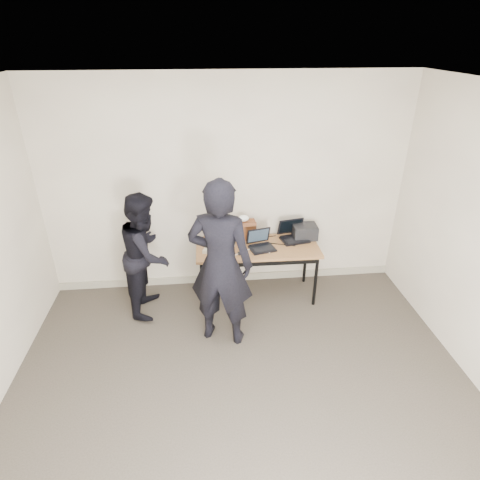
{
  "coord_description": "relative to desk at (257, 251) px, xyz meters",
  "views": [
    {
      "loc": [
        -0.31,
        -2.42,
        3.04
      ],
      "look_at": [
        0.1,
        1.6,
        0.95
      ],
      "focal_mm": 30.0,
      "sensor_mm": 36.0,
      "label": 1
    }
  ],
  "objects": [
    {
      "name": "room",
      "position": [
        -0.34,
        -1.85,
        0.69
      ],
      "size": [
        4.6,
        4.6,
        2.8
      ],
      "color": "#413A31",
      "rests_on": "ground"
    },
    {
      "name": "desk",
      "position": [
        0.0,
        0.0,
        0.0
      ],
      "size": [
        1.51,
        0.67,
        0.72
      ],
      "rotation": [
        0.0,
        0.0,
        -0.01
      ],
      "color": "brown",
      "rests_on": "ground"
    },
    {
      "name": "laptop_beige",
      "position": [
        -0.46,
        0.0,
        0.11
      ],
      "size": [
        0.42,
        0.41,
        0.27
      ],
      "rotation": [
        0.0,
        0.0,
        -0.34
      ],
      "color": "beige",
      "rests_on": "desk"
    },
    {
      "name": "laptop_center",
      "position": [
        0.04,
        -0.03,
        0.11
      ],
      "size": [
        0.35,
        0.35,
        0.23
      ],
      "rotation": [
        0.0,
        0.0,
        0.25
      ],
      "color": "black",
      "rests_on": "desk"
    },
    {
      "name": "laptop_right",
      "position": [
        0.48,
        0.17,
        0.11
      ],
      "size": [
        0.39,
        0.38,
        0.24
      ],
      "rotation": [
        0.0,
        0.0,
        0.2
      ],
      "color": "black",
      "rests_on": "desk"
    },
    {
      "name": "leather_satchel",
      "position": [
        -0.18,
        0.23,
        0.19
      ],
      "size": [
        0.37,
        0.2,
        0.25
      ],
      "rotation": [
        0.0,
        0.0,
        0.06
      ],
      "color": "brown",
      "rests_on": "desk"
    },
    {
      "name": "tissue",
      "position": [
        -0.15,
        0.23,
        0.34
      ],
      "size": [
        0.14,
        0.11,
        0.08
      ],
      "primitive_type": "ellipsoid",
      "rotation": [
        0.0,
        0.0,
        0.09
      ],
      "color": "white",
      "rests_on": "leather_satchel"
    },
    {
      "name": "equipment_box",
      "position": [
        0.63,
        0.19,
        0.14
      ],
      "size": [
        0.3,
        0.26,
        0.17
      ],
      "primitive_type": "cube",
      "rotation": [
        0.0,
        0.0,
        -0.02
      ],
      "color": "black",
      "rests_on": "desk"
    },
    {
      "name": "power_brick",
      "position": [
        -0.22,
        -0.17,
        0.07
      ],
      "size": [
        0.08,
        0.06,
        0.03
      ],
      "primitive_type": "cube",
      "rotation": [
        0.0,
        0.0,
        0.16
      ],
      "color": "black",
      "rests_on": "desk"
    },
    {
      "name": "cables",
      "position": [
        0.05,
        0.01,
        0.06
      ],
      "size": [
        1.15,
        0.48,
        0.01
      ],
      "rotation": [
        0.0,
        0.0,
        0.12
      ],
      "color": "black",
      "rests_on": "desk"
    },
    {
      "name": "person_typist",
      "position": [
        -0.49,
        -0.74,
        0.27
      ],
      "size": [
        0.79,
        0.64,
        1.86
      ],
      "primitive_type": "imported",
      "rotation": [
        0.0,
        0.0,
        2.83
      ],
      "color": "black",
      "rests_on": "ground"
    },
    {
      "name": "person_observer",
      "position": [
        -1.33,
        -0.1,
        0.09
      ],
      "size": [
        0.64,
        0.79,
        1.5
      ],
      "primitive_type": "imported",
      "rotation": [
        0.0,
        0.0,
        1.46
      ],
      "color": "black",
      "rests_on": "ground"
    },
    {
      "name": "baseboard",
      "position": [
        -0.34,
        0.39,
        -0.61
      ],
      "size": [
        4.5,
        0.03,
        0.1
      ],
      "primitive_type": "cube",
      "color": "#A09A85",
      "rests_on": "ground"
    }
  ]
}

